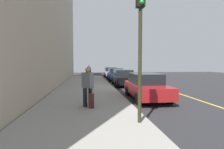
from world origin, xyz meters
The scene contains 13 objects.
ground_plane centered at (0.00, 0.00, 0.00)m, with size 56.00×56.00×0.00m, color #28282B.
sidewalk centered at (0.00, -3.30, 0.07)m, with size 28.00×4.60×0.15m, color gray.
building_facade centered at (0.00, -6.05, 7.50)m, with size 32.00×0.80×15.00m, color tan.
lane_stripe_centre centered at (0.00, 3.20, 0.00)m, with size 28.00×0.14×0.01m, color gold.
parked_car_silver centered at (-12.57, 0.32, 0.76)m, with size 4.68×1.94×1.51m.
parked_car_navy centered at (-6.57, 0.27, 0.76)m, with size 4.54×1.99×1.51m.
parked_car_black centered at (-1.07, 0.23, 0.76)m, with size 4.70×1.99×1.51m.
parked_car_red centered at (5.92, 0.30, 0.76)m, with size 4.60×1.96×1.51m.
pedestrian_brown_coat centered at (-0.29, -3.08, 1.04)m, with size 0.55×0.47×1.68m.
pedestrian_burgundy_coat centered at (-8.95, -3.05, 1.07)m, with size 0.55×0.53×1.73m.
pedestrian_grey_coat centered at (7.95, -3.11, 1.10)m, with size 0.53×0.56×1.77m.
traffic_light_pole centered at (10.64, -1.40, 3.15)m, with size 0.35×0.26×4.45m.
rolling_suitcase centered at (8.34, -2.95, 0.46)m, with size 0.34×0.22×0.98m.
Camera 1 is at (16.54, -3.07, 2.10)m, focal length 29.88 mm.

